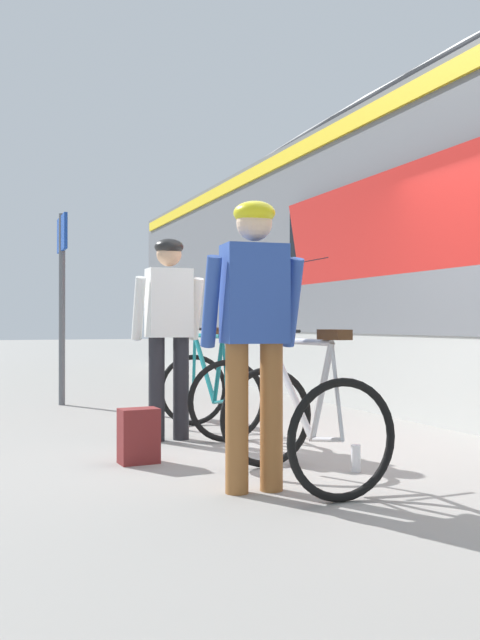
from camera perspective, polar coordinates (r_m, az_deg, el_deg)
The scene contains 8 objects.
ground_plane at distance 5.54m, azimuth 9.45°, elevation -10.90°, with size 80.00×80.00×0.00m, color gray.
cyclist_near_in_blue at distance 4.15m, azimuth 1.18°, elevation 0.18°, with size 0.63×0.35×1.76m.
cyclist_far_in_white at distance 6.01m, azimuth -5.95°, elevation 0.03°, with size 0.61×0.31×1.76m.
bicycle_near_silver at distance 4.43m, azimuth 5.11°, elevation -8.31°, with size 0.73×1.08×0.99m.
bicycle_far_teal at distance 6.38m, azimuth -2.57°, elevation -5.85°, with size 0.74×1.09×0.99m.
backpack_on_platform at distance 5.11m, azimuth -8.44°, elevation -9.52°, with size 0.28×0.18×0.40m, color maroon.
water_bottle_near_the_bikes at distance 4.86m, azimuth 9.62°, elevation -11.29°, with size 0.07×0.07×0.19m, color silver.
platform_sign_post at distance 8.88m, azimuth -14.61°, elevation 3.61°, with size 0.08×0.70×2.40m.
Camera 1 is at (-2.84, -4.65, 1.02)m, focal length 38.40 mm.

